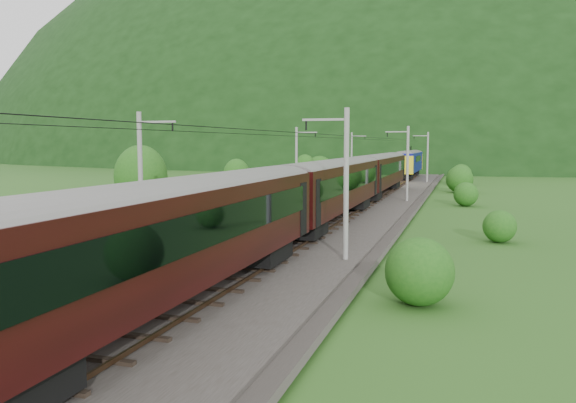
% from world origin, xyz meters
% --- Properties ---
extents(ground, '(600.00, 600.00, 0.00)m').
position_xyz_m(ground, '(0.00, 0.00, 0.00)').
color(ground, '#275219').
rests_on(ground, ground).
extents(railbed, '(14.00, 220.00, 0.30)m').
position_xyz_m(railbed, '(0.00, 10.00, 0.15)').
color(railbed, '#38332D').
rests_on(railbed, ground).
extents(track_left, '(2.40, 220.00, 0.27)m').
position_xyz_m(track_left, '(-2.40, 10.00, 0.37)').
color(track_left, '#503622').
rests_on(track_left, railbed).
extents(track_right, '(2.40, 220.00, 0.27)m').
position_xyz_m(track_right, '(2.40, 10.00, 0.37)').
color(track_right, '#503622').
rests_on(track_right, railbed).
extents(catenary_left, '(2.54, 192.28, 8.00)m').
position_xyz_m(catenary_left, '(-6.12, 32.00, 4.50)').
color(catenary_left, gray).
rests_on(catenary_left, railbed).
extents(catenary_right, '(2.54, 192.28, 8.00)m').
position_xyz_m(catenary_right, '(6.12, 32.00, 4.50)').
color(catenary_right, gray).
rests_on(catenary_right, railbed).
extents(overhead_wires, '(4.83, 198.00, 0.03)m').
position_xyz_m(overhead_wires, '(0.00, 10.00, 7.10)').
color(overhead_wires, black).
rests_on(overhead_wires, ground).
extents(mountain_main, '(504.00, 360.00, 244.00)m').
position_xyz_m(mountain_main, '(0.00, 260.00, 0.00)').
color(mountain_main, black).
rests_on(mountain_main, ground).
extents(mountain_ridge, '(336.00, 280.00, 132.00)m').
position_xyz_m(mountain_ridge, '(-120.00, 300.00, 0.00)').
color(mountain_ridge, black).
rests_on(mountain_ridge, ground).
extents(train, '(3.27, 131.47, 5.70)m').
position_xyz_m(train, '(2.40, 13.67, 3.83)').
color(train, black).
rests_on(train, ground).
extents(hazard_post_near, '(0.15, 0.15, 1.41)m').
position_xyz_m(hazard_post_near, '(-0.02, 22.29, 1.01)').
color(hazard_post_near, red).
rests_on(hazard_post_near, railbed).
extents(hazard_post_far, '(0.16, 0.16, 1.46)m').
position_xyz_m(hazard_post_far, '(0.44, 41.71, 1.03)').
color(hazard_post_far, red).
rests_on(hazard_post_far, railbed).
extents(signal, '(0.27, 0.27, 2.42)m').
position_xyz_m(signal, '(-3.01, 44.02, 1.72)').
color(signal, black).
rests_on(signal, railbed).
extents(vegetation_left, '(11.67, 143.26, 6.77)m').
position_xyz_m(vegetation_left, '(-13.39, 5.86, 2.56)').
color(vegetation_left, '#205516').
rests_on(vegetation_left, ground).
extents(vegetation_right, '(6.69, 107.74, 3.16)m').
position_xyz_m(vegetation_right, '(12.27, 18.26, 1.36)').
color(vegetation_right, '#205516').
rests_on(vegetation_right, ground).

